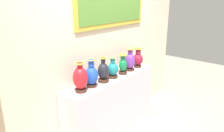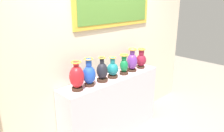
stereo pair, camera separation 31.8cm
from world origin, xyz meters
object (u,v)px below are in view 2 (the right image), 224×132
object	(u,v)px
vase_teal	(113,69)
vase_burgundy	(141,59)
vase_emerald	(124,65)
vase_violet	(132,61)
vase_crimson	(77,77)
vase_onyx	(102,71)
vase_sapphire	(89,74)

from	to	relation	value
vase_teal	vase_burgundy	bearing A→B (deg)	-1.11
vase_emerald	vase_violet	distance (m)	0.21
vase_emerald	vase_crimson	bearing A→B (deg)	179.53
vase_crimson	vase_teal	xyz separation A→B (m)	(0.65, 0.01, -0.05)
vase_crimson	vase_violet	bearing A→B (deg)	0.33
vase_onyx	vase_violet	size ratio (longest dim) A/B	0.96
vase_sapphire	vase_emerald	size ratio (longest dim) A/B	1.20
vase_violet	vase_sapphire	bearing A→B (deg)	179.95
vase_crimson	vase_emerald	world-z (taller)	vase_crimson
vase_crimson	vase_teal	bearing A→B (deg)	0.93
vase_crimson	vase_onyx	size ratio (longest dim) A/B	1.08
vase_onyx	vase_emerald	xyz separation A→B (m)	(0.44, -0.01, -0.00)
vase_sapphire	vase_violet	bearing A→B (deg)	-0.05
vase_onyx	vase_violet	world-z (taller)	vase_violet
vase_onyx	vase_burgundy	bearing A→B (deg)	-0.47
vase_crimson	vase_teal	size ratio (longest dim) A/B	1.23
vase_teal	vase_violet	xyz separation A→B (m)	(0.43, -0.00, 0.04)
vase_crimson	vase_sapphire	bearing A→B (deg)	1.97
vase_crimson	vase_burgundy	world-z (taller)	vase_crimson
vase_sapphire	vase_onyx	xyz separation A→B (m)	(0.23, -0.00, -0.01)
vase_sapphire	vase_onyx	world-z (taller)	vase_sapphire
vase_sapphire	vase_emerald	world-z (taller)	vase_sapphire
vase_teal	vase_violet	bearing A→B (deg)	-0.59
vase_onyx	vase_emerald	size ratio (longest dim) A/B	1.12
vase_burgundy	vase_onyx	bearing A→B (deg)	179.53
vase_crimson	vase_emerald	xyz separation A→B (m)	(0.87, -0.01, -0.03)
vase_onyx	vase_burgundy	distance (m)	0.86
vase_violet	vase_burgundy	distance (m)	0.22
vase_emerald	vase_burgundy	size ratio (longest dim) A/B	0.95
vase_onyx	vase_emerald	distance (m)	0.44
vase_onyx	vase_teal	xyz separation A→B (m)	(0.22, 0.01, -0.02)
vase_burgundy	vase_violet	bearing A→B (deg)	177.87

